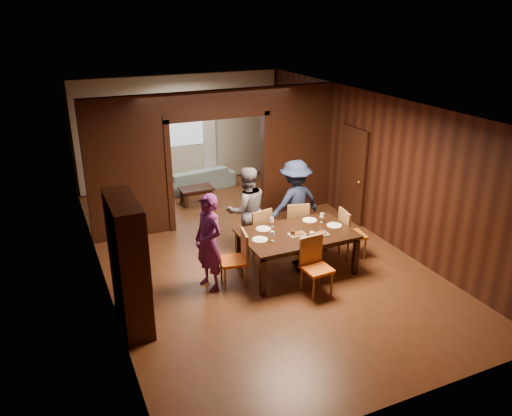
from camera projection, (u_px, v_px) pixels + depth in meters
name	position (u px, v px, depth m)	size (l,w,h in m)	color
floor	(248.00, 250.00, 9.85)	(9.00, 9.00, 0.00)	#532E17
ceiling	(247.00, 103.00, 8.76)	(5.50, 9.00, 0.02)	silver
room_walls	(214.00, 153.00, 10.88)	(5.52, 9.01, 2.90)	black
person_purple	(209.00, 242.00, 8.26)	(0.61, 0.40, 1.68)	#642260
person_grey	(247.00, 210.00, 9.51)	(0.83, 0.65, 1.72)	slate
person_navy	(295.00, 203.00, 9.87)	(1.12, 0.64, 1.73)	#1A2441
sofa	(196.00, 178.00, 13.06)	(1.97, 0.77, 0.58)	#89AAB3
serving_bowl	(302.00, 228.00, 8.90)	(0.33, 0.33, 0.08)	black
dining_table	(296.00, 252.00, 8.96)	(1.98, 1.23, 0.76)	black
coffee_table	(197.00, 195.00, 12.13)	(0.80, 0.50, 0.40)	black
chair_left	(233.00, 259.00, 8.47)	(0.44, 0.44, 0.97)	#CD5713
chair_right	(353.00, 233.00, 9.43)	(0.44, 0.44, 0.97)	orange
chair_far_l	(256.00, 231.00, 9.53)	(0.44, 0.44, 0.97)	orange
chair_far_r	(295.00, 223.00, 9.86)	(0.44, 0.44, 0.97)	orange
chair_near	(317.00, 267.00, 8.21)	(0.44, 0.44, 0.97)	#DE5A14
hutch	(128.00, 264.00, 7.25)	(0.40, 1.20, 2.00)	black
door_right	(352.00, 175.00, 10.89)	(0.06, 0.90, 2.10)	black
window_far	(181.00, 121.00, 12.97)	(1.20, 0.03, 1.30)	silver
curtain_left	(154.00, 141.00, 12.82)	(0.35, 0.06, 2.40)	white
curtain_right	(209.00, 136.00, 13.38)	(0.35, 0.06, 2.40)	white
plate_left	(260.00, 240.00, 8.53)	(0.27, 0.27, 0.01)	white
plate_far_l	(263.00, 229.00, 8.94)	(0.27, 0.27, 0.01)	silver
plate_far_r	(310.00, 220.00, 9.31)	(0.27, 0.27, 0.01)	white
plate_right	(334.00, 225.00, 9.09)	(0.27, 0.27, 0.01)	white
plate_near	(307.00, 240.00, 8.52)	(0.27, 0.27, 0.01)	silver
platter_a	(297.00, 234.00, 8.71)	(0.30, 0.20, 0.04)	gray
platter_b	(320.00, 234.00, 8.72)	(0.30, 0.20, 0.04)	gray
wineglass_left	(272.00, 236.00, 8.46)	(0.08, 0.08, 0.18)	white
wineglass_far	(272.00, 222.00, 9.02)	(0.08, 0.08, 0.18)	silver
wineglass_right	(322.00, 218.00, 9.20)	(0.08, 0.08, 0.18)	white
tumbler	(312.00, 236.00, 8.53)	(0.07, 0.07, 0.14)	white
condiment_jar	(293.00, 233.00, 8.67)	(0.08, 0.08, 0.11)	#4D2912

